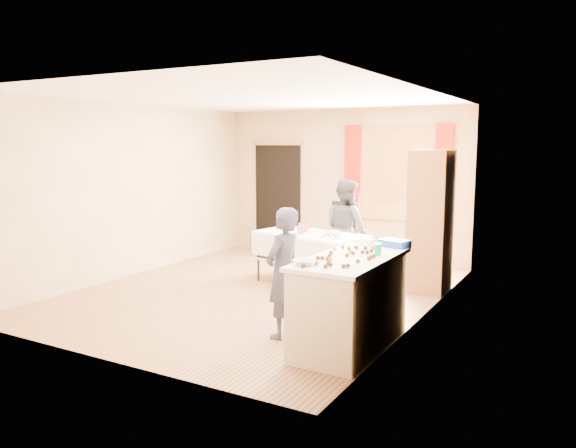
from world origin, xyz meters
The scene contains 29 objects.
floor centered at (0.00, 0.00, -0.01)m, with size 4.50×5.50×0.02m, color #9E7047.
ceiling centered at (0.00, 0.00, 2.61)m, with size 4.50×5.50×0.02m, color white.
wall_back centered at (0.00, 2.76, 1.30)m, with size 4.50×0.02×2.60m, color tan.
wall_front centered at (0.00, -2.76, 1.30)m, with size 4.50×0.02×2.60m, color tan.
wall_left centered at (-2.26, 0.00, 1.30)m, with size 0.02×5.50×2.60m, color tan.
wall_right centered at (2.26, 0.00, 1.30)m, with size 0.02×5.50×2.60m, color tan.
window_frame centered at (1.00, 2.72, 1.50)m, with size 1.32×0.06×1.52m, color olive.
window_pane centered at (1.00, 2.71, 1.50)m, with size 1.20×0.02×1.40m, color white.
curtain_left centered at (0.22, 2.67, 1.50)m, with size 0.28×0.06×1.65m, color #9D1708.
curtain_right centered at (1.78, 2.67, 1.50)m, with size 0.28×0.06×1.65m, color #9D1708.
doorway centered at (-1.30, 2.73, 1.00)m, with size 0.95×0.04×2.00m, color black.
door_lintel centered at (-1.30, 2.70, 2.02)m, with size 1.05×0.06×0.08m, color olive.
cabinet centered at (1.99, 1.20, 0.97)m, with size 0.50×0.60×1.93m, color brown.
counter centered at (1.89, -1.29, 0.45)m, with size 0.73×1.53×0.91m.
party_table centered at (0.43, 0.71, 0.45)m, with size 1.75×1.15×0.75m.
chair centered at (0.44, 1.59, 0.33)m, with size 0.54×0.54×1.11m.
girl centered at (1.17, -1.37, 0.68)m, with size 0.37×0.53×1.37m, color #292944.
woman centered at (0.69, 1.35, 0.75)m, with size 0.92×0.86×1.50m, color black.
soda_can centered at (2.09, -1.10, 0.97)m, with size 0.07×0.07×0.12m, color #069142.
mixing_bowl centered at (1.66, -1.84, 0.93)m, with size 0.25×0.25×0.05m, color white.
foam_block centered at (1.81, -0.67, 0.95)m, with size 0.15×0.10×0.08m, color white.
blue_basket centered at (2.09, -0.57, 0.95)m, with size 0.30×0.20×0.08m, color blue.
pitcher centered at (-0.02, 0.68, 0.86)m, with size 0.11×0.11×0.22m, color silver.
cup_red centered at (0.27, 0.79, 0.81)m, with size 0.18×0.18×0.13m, color #E84821.
cup_rainbow centered at (0.34, 0.56, 0.81)m, with size 0.14×0.14×0.11m, color red.
small_bowl centered at (0.77, 0.73, 0.78)m, with size 0.23×0.23×0.06m, color white.
pastry_tray centered at (0.87, 0.47, 0.76)m, with size 0.28×0.20×0.02m, color white.
bottle centered at (-0.11, 1.03, 0.84)m, with size 0.09×0.09×0.19m, color white.
cake_balls centered at (1.86, -1.35, 0.93)m, with size 0.53×1.13×0.04m.
Camera 1 is at (3.99, -6.29, 2.01)m, focal length 35.00 mm.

